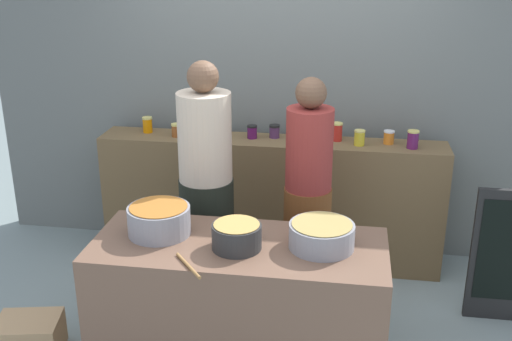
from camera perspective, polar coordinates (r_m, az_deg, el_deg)
The scene contains 21 objects.
ground at distance 4.22m, azimuth -0.76°, elevation -15.16°, with size 12.00×12.00×0.00m, color gray.
storefront_wall at distance 4.97m, azimuth 1.99°, elevation 9.23°, with size 4.80×0.12×3.00m, color slate.
display_shelf at distance 4.93m, azimuth 1.35°, elevation -2.86°, with size 2.70×0.36×1.03m, color brown.
prep_table at distance 3.75m, azimuth -1.57°, elevation -12.55°, with size 1.70×0.70×0.84m, color brown.
preserve_jar_0 at distance 5.00m, azimuth -10.05°, elevation 4.22°, with size 0.08×0.08×0.13m.
preserve_jar_1 at distance 4.86m, azimuth -7.45°, elevation 3.75°, with size 0.07×0.07×0.11m.
preserve_jar_2 at distance 4.81m, azimuth -4.18°, elevation 3.96°, with size 0.09×0.09×0.14m.
preserve_jar_3 at distance 4.78m, azimuth -0.36°, elevation 3.63°, with size 0.08×0.08×0.10m.
preserve_jar_4 at distance 4.79m, azimuth 1.73°, elevation 3.67°, with size 0.08×0.08×0.10m.
preserve_jar_5 at distance 4.75m, azimuth 7.55°, elevation 3.60°, with size 0.08×0.08×0.14m.
preserve_jar_6 at distance 4.67m, azimuth 9.60°, elevation 3.03°, with size 0.08×0.08×0.12m.
preserve_jar_7 at distance 4.75m, azimuth 12.25°, elevation 3.05°, with size 0.08×0.08×0.10m.
preserve_jar_8 at distance 4.67m, azimuth 14.38°, elevation 2.82°, with size 0.09×0.09×0.14m.
cooking_pot_left at distance 3.66m, azimuth -9.00°, elevation -4.58°, with size 0.37×0.37×0.17m.
cooking_pot_center at distance 3.46m, azimuth -1.79°, elevation -6.13°, with size 0.28×0.28×0.15m.
cooking_pot_right at distance 3.49m, azimuth 6.12°, elevation -6.04°, with size 0.37×0.37×0.15m.
wooden_spoon at distance 3.31m, azimuth -6.33°, elevation -8.78°, with size 0.02×0.02×0.30m, color #9E703D.
cook_with_tongs at distance 4.19m, azimuth -4.62°, elevation -2.96°, with size 0.37×0.37×1.77m.
cook_in_cap at distance 4.21m, azimuth 4.80°, elevation -3.46°, with size 0.33×0.33×1.66m.
bread_crate at distance 4.26m, azimuth -20.31°, elevation -14.29°, with size 0.39×0.30×0.24m, color tan.
chalkboard_sign at distance 4.49m, azimuth 22.65°, elevation -7.37°, with size 0.53×0.05×0.96m.
Camera 1 is at (0.59, -3.40, 2.44)m, focal length 43.02 mm.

